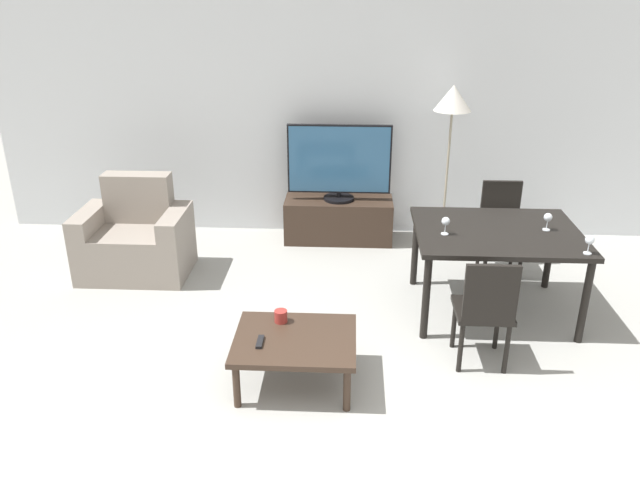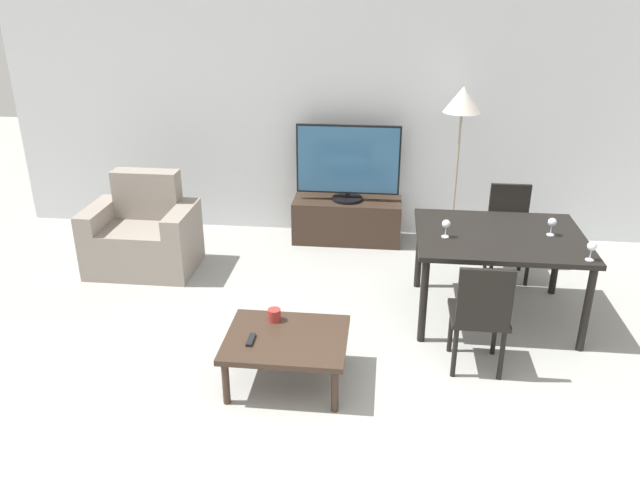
{
  "view_description": "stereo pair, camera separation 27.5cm",
  "coord_description": "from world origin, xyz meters",
  "px_view_note": "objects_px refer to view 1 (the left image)",
  "views": [
    {
      "loc": [
        -0.01,
        -2.85,
        2.64
      ],
      "look_at": [
        -0.26,
        1.82,
        0.65
      ],
      "focal_mm": 35.0,
      "sensor_mm": 36.0,
      "label": 1
    },
    {
      "loc": [
        0.26,
        -2.82,
        2.64
      ],
      "look_at": [
        -0.26,
        1.82,
        0.65
      ],
      "focal_mm": 35.0,
      "sensor_mm": 36.0,
      "label": 2
    }
  ],
  "objects_px": {
    "dining_chair_far": "(501,223)",
    "floor_lamp": "(452,106)",
    "tv_stand": "(338,220)",
    "wine_glass_right": "(446,222)",
    "remote_primary": "(260,342)",
    "dining_table": "(497,239)",
    "cup_white_near": "(281,316)",
    "tv": "(339,163)",
    "coffee_table": "(295,343)",
    "wine_glass_left": "(590,241)",
    "armchair": "(136,241)",
    "wine_glass_center": "(548,218)",
    "dining_chair_near": "(485,308)"
  },
  "relations": [
    {
      "from": "remote_primary",
      "to": "armchair",
      "type": "bearing_deg",
      "value": 129.01
    },
    {
      "from": "armchair",
      "to": "tv",
      "type": "relative_size",
      "value": 0.93
    },
    {
      "from": "remote_primary",
      "to": "floor_lamp",
      "type": "bearing_deg",
      "value": 58.52
    },
    {
      "from": "floor_lamp",
      "to": "cup_white_near",
      "type": "relative_size",
      "value": 18.2
    },
    {
      "from": "dining_chair_near",
      "to": "floor_lamp",
      "type": "relative_size",
      "value": 0.51
    },
    {
      "from": "dining_chair_far",
      "to": "floor_lamp",
      "type": "bearing_deg",
      "value": 132.13
    },
    {
      "from": "tv_stand",
      "to": "dining_chair_far",
      "type": "relative_size",
      "value": 1.32
    },
    {
      "from": "tv_stand",
      "to": "floor_lamp",
      "type": "relative_size",
      "value": 0.68
    },
    {
      "from": "tv",
      "to": "wine_glass_center",
      "type": "distance_m",
      "value": 2.25
    },
    {
      "from": "dining_chair_near",
      "to": "wine_glass_right",
      "type": "bearing_deg",
      "value": 106.29
    },
    {
      "from": "remote_primary",
      "to": "wine_glass_left",
      "type": "xyz_separation_m",
      "value": [
        2.35,
        0.75,
        0.47
      ]
    },
    {
      "from": "tv_stand",
      "to": "dining_table",
      "type": "distance_m",
      "value": 2.04
    },
    {
      "from": "armchair",
      "to": "wine_glass_center",
      "type": "height_order",
      "value": "armchair"
    },
    {
      "from": "cup_white_near",
      "to": "wine_glass_center",
      "type": "height_order",
      "value": "wine_glass_center"
    },
    {
      "from": "wine_glass_right",
      "to": "tv_stand",
      "type": "bearing_deg",
      "value": 118.85
    },
    {
      "from": "tv_stand",
      "to": "remote_primary",
      "type": "relative_size",
      "value": 7.58
    },
    {
      "from": "coffee_table",
      "to": "dining_chair_near",
      "type": "distance_m",
      "value": 1.36
    },
    {
      "from": "armchair",
      "to": "wine_glass_center",
      "type": "xyz_separation_m",
      "value": [
        3.61,
        -0.56,
        0.51
      ]
    },
    {
      "from": "dining_chair_near",
      "to": "wine_glass_center",
      "type": "distance_m",
      "value": 1.12
    },
    {
      "from": "dining_table",
      "to": "wine_glass_right",
      "type": "distance_m",
      "value": 0.49
    },
    {
      "from": "remote_primary",
      "to": "cup_white_near",
      "type": "distance_m",
      "value": 0.31
    },
    {
      "from": "tv",
      "to": "cup_white_near",
      "type": "bearing_deg",
      "value": -98.44
    },
    {
      "from": "remote_primary",
      "to": "coffee_table",
      "type": "bearing_deg",
      "value": 19.48
    },
    {
      "from": "dining_chair_near",
      "to": "wine_glass_center",
      "type": "height_order",
      "value": "wine_glass_center"
    },
    {
      "from": "dining_chair_far",
      "to": "wine_glass_center",
      "type": "relative_size",
      "value": 5.9
    },
    {
      "from": "dining_chair_far",
      "to": "floor_lamp",
      "type": "distance_m",
      "value": 1.21
    },
    {
      "from": "dining_chair_far",
      "to": "floor_lamp",
      "type": "relative_size",
      "value": 0.51
    },
    {
      "from": "cup_white_near",
      "to": "dining_chair_far",
      "type": "bearing_deg",
      "value": 42.26
    },
    {
      "from": "tv_stand",
      "to": "dining_table",
      "type": "height_order",
      "value": "dining_table"
    },
    {
      "from": "tv_stand",
      "to": "wine_glass_right",
      "type": "xyz_separation_m",
      "value": [
        0.88,
        -1.6,
        0.61
      ]
    },
    {
      "from": "armchair",
      "to": "remote_primary",
      "type": "height_order",
      "value": "armchair"
    },
    {
      "from": "tv",
      "to": "dining_chair_far",
      "type": "height_order",
      "value": "tv"
    },
    {
      "from": "dining_chair_far",
      "to": "floor_lamp",
      "type": "xyz_separation_m",
      "value": [
        -0.47,
        0.51,
        1.0
      ]
    },
    {
      "from": "wine_glass_right",
      "to": "coffee_table",
      "type": "bearing_deg",
      "value": -138.23
    },
    {
      "from": "tv",
      "to": "coffee_table",
      "type": "bearing_deg",
      "value": -95.19
    },
    {
      "from": "tv",
      "to": "armchair",
      "type": "bearing_deg",
      "value": -154.67
    },
    {
      "from": "tv_stand",
      "to": "wine_glass_center",
      "type": "relative_size",
      "value": 7.79
    },
    {
      "from": "dining_chair_far",
      "to": "remote_primary",
      "type": "relative_size",
      "value": 5.74
    },
    {
      "from": "wine_glass_right",
      "to": "dining_table",
      "type": "bearing_deg",
      "value": 14.14
    },
    {
      "from": "dining_chair_near",
      "to": "wine_glass_right",
      "type": "height_order",
      "value": "wine_glass_right"
    },
    {
      "from": "coffee_table",
      "to": "dining_table",
      "type": "height_order",
      "value": "dining_table"
    },
    {
      "from": "coffee_table",
      "to": "dining_table",
      "type": "xyz_separation_m",
      "value": [
        1.56,
        1.11,
        0.34
      ]
    },
    {
      "from": "dining_chair_near",
      "to": "wine_glass_right",
      "type": "xyz_separation_m",
      "value": [
        -0.21,
        0.72,
        0.36
      ]
    },
    {
      "from": "armchair",
      "to": "dining_table",
      "type": "height_order",
      "value": "armchair"
    },
    {
      "from": "dining_chair_near",
      "to": "coffee_table",
      "type": "bearing_deg",
      "value": -168.28
    },
    {
      "from": "tv_stand",
      "to": "wine_glass_center",
      "type": "bearing_deg",
      "value": -40.56
    },
    {
      "from": "dining_chair_near",
      "to": "wine_glass_center",
      "type": "relative_size",
      "value": 5.9
    },
    {
      "from": "tv_stand",
      "to": "tv",
      "type": "relative_size",
      "value": 1.06
    },
    {
      "from": "coffee_table",
      "to": "remote_primary",
      "type": "bearing_deg",
      "value": -160.52
    },
    {
      "from": "dining_chair_far",
      "to": "wine_glass_center",
      "type": "height_order",
      "value": "wine_glass_center"
    }
  ]
}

